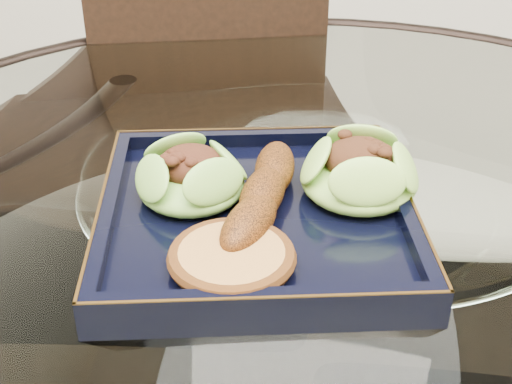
# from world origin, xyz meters

# --- Properties ---
(dining_table) EXTENTS (1.13, 1.13, 0.77)m
(dining_table) POSITION_xyz_m (-0.00, -0.00, 0.60)
(dining_table) COLOR white
(dining_table) RESTS_ON ground
(dining_chair) EXTENTS (0.47, 0.47, 0.87)m
(dining_chair) POSITION_xyz_m (-0.18, 0.35, 0.49)
(dining_chair) COLOR black
(dining_chair) RESTS_ON ground
(navy_plate) EXTENTS (0.32, 0.32, 0.02)m
(navy_plate) POSITION_xyz_m (-0.05, -0.04, 0.77)
(navy_plate) COLOR black
(navy_plate) RESTS_ON dining_table
(lettuce_wrap_left) EXTENTS (0.12, 0.12, 0.03)m
(lettuce_wrap_left) POSITION_xyz_m (-0.11, -0.02, 0.80)
(lettuce_wrap_left) COLOR #5E9D2D
(lettuce_wrap_left) RESTS_ON navy_plate
(lettuce_wrap_right) EXTENTS (0.13, 0.13, 0.04)m
(lettuce_wrap_right) POSITION_xyz_m (0.04, 0.00, 0.80)
(lettuce_wrap_right) COLOR #6AAB31
(lettuce_wrap_right) RESTS_ON navy_plate
(roasted_plantain) EXTENTS (0.05, 0.17, 0.03)m
(roasted_plantain) POSITION_xyz_m (-0.05, -0.04, 0.80)
(roasted_plantain) COLOR #6A310B
(roasted_plantain) RESTS_ON navy_plate
(crumb_patty) EXTENTS (0.11, 0.11, 0.02)m
(crumb_patty) POSITION_xyz_m (-0.06, -0.12, 0.79)
(crumb_patty) COLOR #B67D3C
(crumb_patty) RESTS_ON navy_plate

